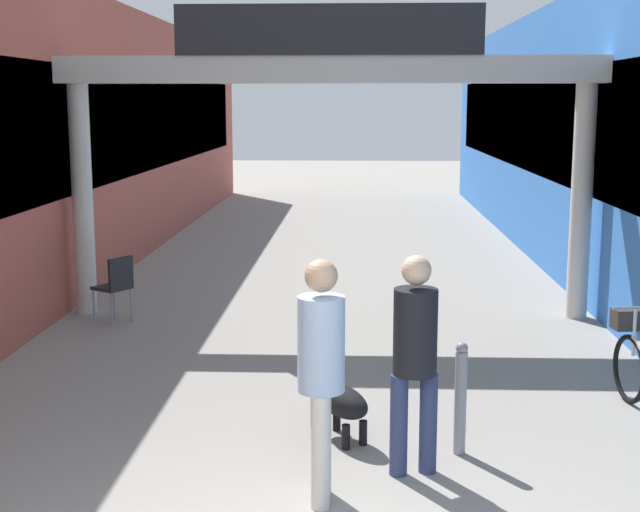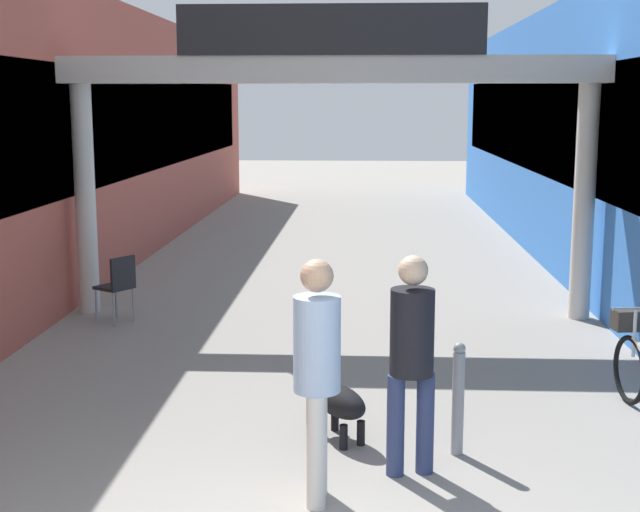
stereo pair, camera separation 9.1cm
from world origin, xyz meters
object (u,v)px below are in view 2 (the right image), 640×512
at_px(cafe_chair_black_nearer, 118,283).
at_px(pedestrian_with_dog, 412,351).
at_px(pedestrian_companion, 317,364).
at_px(dog_on_leash, 335,399).
at_px(bollard_post_metal, 458,398).

bearing_deg(cafe_chair_black_nearer, pedestrian_with_dog, -52.28).
bearing_deg(cafe_chair_black_nearer, pedestrian_companion, -60.68).
height_order(pedestrian_companion, dog_on_leash, pedestrian_companion).
bearing_deg(pedestrian_with_dog, bollard_post_metal, 45.60).
relative_size(dog_on_leash, bollard_post_metal, 0.80).
distance_m(bollard_post_metal, cafe_chair_black_nearer, 5.84).
xyz_separation_m(pedestrian_companion, dog_on_leash, (0.09, 1.24, -0.69)).
xyz_separation_m(dog_on_leash, bollard_post_metal, (1.02, -0.32, 0.14)).
bearing_deg(cafe_chair_black_nearer, dog_on_leash, -52.69).
bearing_deg(bollard_post_metal, cafe_chair_black_nearer, 133.40).
distance_m(pedestrian_companion, bollard_post_metal, 1.55).
bearing_deg(pedestrian_companion, cafe_chair_black_nearer, 119.32).
bearing_deg(dog_on_leash, pedestrian_companion, -94.07).
distance_m(pedestrian_with_dog, bollard_post_metal, 0.78).
bearing_deg(pedestrian_companion, bollard_post_metal, 40.01).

